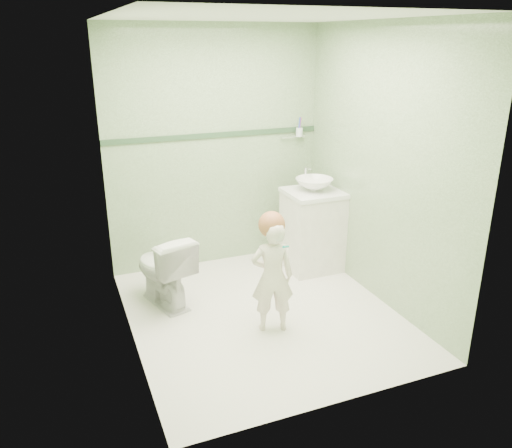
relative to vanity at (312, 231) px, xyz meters
name	(u,v)px	position (x,y,z in m)	size (l,w,h in m)	color
ground	(262,314)	(-0.84, -0.70, -0.40)	(2.50, 2.50, 0.00)	white
room_shell	(263,180)	(-0.84, -0.70, 0.80)	(2.50, 2.54, 2.40)	gray
trim_stripe	(215,135)	(-0.84, 0.54, 0.95)	(2.20, 0.02, 0.05)	#2E4B30
vanity	(312,231)	(0.00, 0.00, 0.00)	(0.52, 0.50, 0.80)	white
counter	(314,193)	(0.00, 0.00, 0.41)	(0.54, 0.52, 0.04)	white
basin	(314,185)	(0.00, 0.00, 0.49)	(0.37, 0.37, 0.13)	white
faucet	(306,172)	(0.00, 0.19, 0.57)	(0.03, 0.13, 0.18)	silver
cup_holder	(299,132)	(0.05, 0.48, 0.93)	(0.26, 0.07, 0.21)	silver
toilet	(163,269)	(-1.58, -0.19, -0.07)	(0.37, 0.66, 0.67)	white
toddler	(272,277)	(-0.86, -0.95, 0.07)	(0.34, 0.23, 0.94)	white
hair_cap	(272,225)	(-0.86, -0.92, 0.50)	(0.21, 0.21, 0.21)	#9D5D37
teal_toothbrush	(285,246)	(-0.82, -1.09, 0.38)	(0.11, 0.14, 0.08)	#069C94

